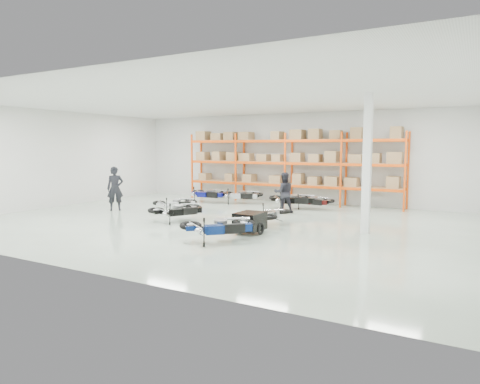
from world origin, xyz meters
The scene contains 14 objects.
room centered at (0.00, 0.00, 2.25)m, with size 18.00×18.00×18.00m.
pallet_rack centered at (0.00, 6.45, 2.26)m, with size 11.28×0.98×3.62m.
structural_column centered at (5.20, 0.50, 2.25)m, with size 0.25×0.25×4.50m, color white.
moto_blue_centre centered at (1.75, -2.96, 0.60)m, with size 0.87×1.95×1.19m, color #07194D, non-canonical shape.
moto_silver_left centered at (-2.93, 1.04, 0.50)m, with size 0.73×1.64×1.00m, color silver, non-canonical shape.
moto_black_far_left centered at (-1.44, -0.77, 0.56)m, with size 0.81×1.83×1.12m, color black, non-canonical shape.
moto_touring_right centered at (1.97, 0.16, 0.52)m, with size 0.76×1.71×1.04m, color black, non-canonical shape.
trailer centered at (1.97, -1.44, 0.40)m, with size 0.87×1.65×0.69m.
moto_back_a centered at (-3.53, 4.52, 0.58)m, with size 0.85×1.90×1.16m, color navy, non-canonical shape.
moto_back_b centered at (-1.87, 4.90, 0.56)m, with size 0.81×1.83×1.12m, color #9FA2A8, non-canonical shape.
moto_back_c centered at (1.10, 4.40, 0.58)m, with size 0.84×1.90×1.16m, color black, non-canonical shape.
moto_back_d centered at (1.89, 4.76, 0.50)m, with size 0.73×1.65×1.01m, color #3E0C0C, non-canonical shape.
person_left centered at (-5.66, 0.25, 0.97)m, with size 0.71×0.47×1.95m, color black.
person_back centered at (1.14, 3.24, 0.87)m, with size 0.84×0.66×1.74m, color black.
Camera 1 is at (8.31, -13.50, 2.80)m, focal length 32.00 mm.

